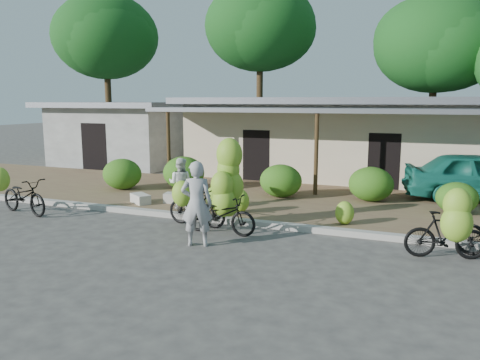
% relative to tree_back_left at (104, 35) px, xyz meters
% --- Properties ---
extents(ground, '(100.00, 100.00, 0.00)m').
position_rel_tree_back_left_xyz_m(ground, '(13.69, -13.11, -6.82)').
color(ground, '#403D3B').
rests_on(ground, ground).
extents(sidewalk, '(60.00, 6.00, 0.12)m').
position_rel_tree_back_left_xyz_m(sidewalk, '(13.69, -8.11, -6.76)').
color(sidewalk, olive).
rests_on(sidewalk, ground).
extents(curb, '(60.00, 0.25, 0.15)m').
position_rel_tree_back_left_xyz_m(curb, '(13.69, -11.11, -6.75)').
color(curb, '#A8A399').
rests_on(curb, ground).
extents(shop_main, '(13.00, 8.50, 3.35)m').
position_rel_tree_back_left_xyz_m(shop_main, '(13.69, -2.18, -5.10)').
color(shop_main, beige).
rests_on(shop_main, ground).
extents(shop_grey, '(7.00, 6.00, 3.15)m').
position_rel_tree_back_left_xyz_m(shop_grey, '(2.69, -2.12, -5.20)').
color(shop_grey, '#ADAEA9').
rests_on(shop_grey, ground).
extents(tree_back_left, '(5.86, 5.79, 9.03)m').
position_rel_tree_back_left_xyz_m(tree_back_left, '(0.00, 0.00, 0.00)').
color(tree_back_left, '#46321C').
rests_on(tree_back_left, ground).
extents(tree_far_center, '(6.11, 6.07, 9.66)m').
position_rel_tree_back_left_xyz_m(tree_far_center, '(8.00, 3.00, 0.51)').
color(tree_far_center, '#46321C').
rests_on(tree_far_center, ground).
extents(tree_center_right, '(6.04, 5.99, 8.39)m').
position_rel_tree_back_left_xyz_m(tree_center_right, '(17.00, 3.50, -0.72)').
color(tree_center_right, '#46321C').
rests_on(tree_center_right, ground).
extents(hedge_0, '(1.39, 1.25, 1.09)m').
position_rel_tree_back_left_xyz_m(hedge_0, '(7.12, -8.61, -6.16)').
color(hedge_0, '#225714').
rests_on(hedge_0, sidewalk).
extents(hedge_1, '(1.49, 1.34, 1.16)m').
position_rel_tree_back_left_xyz_m(hedge_1, '(9.14, -7.78, -6.12)').
color(hedge_1, '#225714').
rests_on(hedge_1, sidewalk).
extents(hedge_2, '(1.37, 1.24, 1.07)m').
position_rel_tree_back_left_xyz_m(hedge_2, '(12.74, -7.85, -6.16)').
color(hedge_2, '#225714').
rests_on(hedge_2, sidewalk).
extents(hedge_3, '(1.38, 1.24, 1.08)m').
position_rel_tree_back_left_xyz_m(hedge_3, '(15.53, -7.40, -6.16)').
color(hedge_3, '#225714').
rests_on(hedge_3, sidewalk).
extents(hedge_4, '(1.13, 1.01, 0.88)m').
position_rel_tree_back_left_xyz_m(hedge_4, '(17.94, -8.19, -6.26)').
color(hedge_4, '#225714').
rests_on(hedge_4, sidewalk).
extents(bike_far_left, '(2.09, 1.41, 1.43)m').
position_rel_tree_back_left_xyz_m(bike_far_left, '(6.41, -12.39, -6.24)').
color(bike_far_left, black).
rests_on(bike_far_left, ground).
extents(bike_left, '(1.74, 1.19, 1.30)m').
position_rel_tree_back_left_xyz_m(bike_left, '(11.62, -11.77, -6.24)').
color(bike_left, black).
rests_on(bike_left, ground).
extents(bike_center, '(1.87, 1.18, 2.31)m').
position_rel_tree_back_left_xyz_m(bike_center, '(12.49, -11.85, -5.93)').
color(bike_center, black).
rests_on(bike_center, ground).
extents(bike_right, '(1.71, 1.29, 1.59)m').
position_rel_tree_back_left_xyz_m(bike_right, '(17.59, -12.23, -6.14)').
color(bike_right, black).
rests_on(bike_right, ground).
extents(loose_banana_a, '(0.51, 0.43, 0.63)m').
position_rel_tree_back_left_xyz_m(loose_banana_a, '(11.38, -10.08, -6.38)').
color(loose_banana_a, '#90B62D').
rests_on(loose_banana_a, sidewalk).
extents(loose_banana_b, '(0.53, 0.45, 0.67)m').
position_rel_tree_back_left_xyz_m(loose_banana_b, '(12.30, -10.32, -6.37)').
color(loose_banana_b, '#90B62D').
rests_on(loose_banana_b, sidewalk).
extents(loose_banana_c, '(0.48, 0.41, 0.60)m').
position_rel_tree_back_left_xyz_m(loose_banana_c, '(15.24, -10.53, -6.40)').
color(loose_banana_c, '#90B62D').
rests_on(loose_banana_c, sidewalk).
extents(sack_near, '(0.91, 0.56, 0.30)m').
position_rel_tree_back_left_xyz_m(sack_near, '(10.07, -9.87, -6.55)').
color(sack_near, beige).
rests_on(sack_near, sidewalk).
extents(sack_far, '(0.83, 0.73, 0.28)m').
position_rel_tree_back_left_xyz_m(sack_far, '(9.02, -10.34, -6.56)').
color(sack_far, beige).
rests_on(sack_far, sidewalk).
extents(vendor, '(0.82, 0.67, 1.93)m').
position_rel_tree_back_left_xyz_m(vendor, '(12.40, -13.16, -5.86)').
color(vendor, '#9B9B9B').
rests_on(vendor, ground).
extents(bystander, '(0.78, 0.64, 1.49)m').
position_rel_tree_back_left_xyz_m(bystander, '(10.52, -10.51, -5.96)').
color(bystander, white).
rests_on(bystander, sidewalk).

